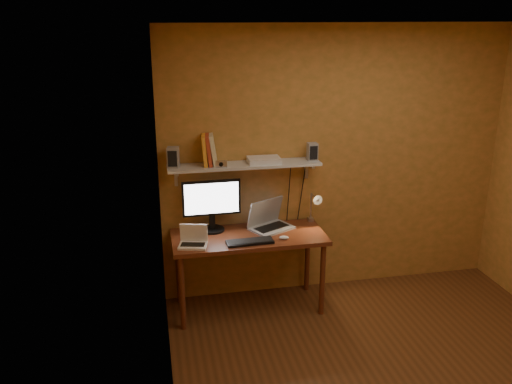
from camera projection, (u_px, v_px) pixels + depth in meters
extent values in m
cube|color=brown|center=(398.00, 380.00, 4.17)|extent=(3.40, 3.20, 0.02)
cube|color=silver|center=(433.00, 25.00, 3.34)|extent=(3.40, 3.20, 0.02)
cube|color=#CA7F3D|center=(336.00, 162.00, 5.25)|extent=(3.40, 0.02, 2.60)
cube|color=#CA7F3D|center=(164.00, 242.00, 3.43)|extent=(0.02, 3.20, 2.60)
cube|color=maroon|center=(249.00, 237.00, 4.95)|extent=(1.40, 0.60, 0.04)
cylinder|color=maroon|center=(182.00, 293.00, 4.72)|extent=(0.05, 0.05, 0.71)
cylinder|color=maroon|center=(322.00, 279.00, 4.97)|extent=(0.05, 0.05, 0.71)
cylinder|color=maroon|center=(179.00, 269.00, 5.17)|extent=(0.05, 0.05, 0.71)
cylinder|color=maroon|center=(307.00, 257.00, 5.41)|extent=(0.05, 0.05, 0.71)
cube|color=silver|center=(245.00, 165.00, 4.93)|extent=(1.40, 0.25, 0.02)
cube|color=silver|center=(176.00, 176.00, 4.94)|extent=(0.03, 0.03, 0.18)
cube|color=silver|center=(306.00, 169.00, 5.18)|extent=(0.03, 0.03, 0.18)
cylinder|color=black|center=(212.00, 229.00, 5.05)|extent=(0.23, 0.23, 0.02)
cube|color=black|center=(212.00, 221.00, 5.02)|extent=(0.05, 0.04, 0.17)
cube|color=black|center=(211.00, 198.00, 4.95)|extent=(0.54, 0.04, 0.33)
cube|color=white|center=(212.00, 199.00, 4.94)|extent=(0.50, 0.01, 0.29)
cube|color=gray|center=(271.00, 228.00, 5.08)|extent=(0.46, 0.41, 0.02)
cube|color=black|center=(271.00, 227.00, 5.07)|extent=(0.35, 0.28, 0.00)
cube|color=gray|center=(265.00, 212.00, 5.11)|extent=(0.37, 0.25, 0.26)
cube|color=#111A37|center=(265.00, 212.00, 5.11)|extent=(0.32, 0.21, 0.22)
cube|color=white|center=(193.00, 246.00, 4.70)|extent=(0.27, 0.22, 0.02)
cube|color=black|center=(193.00, 245.00, 4.69)|extent=(0.22, 0.14, 0.00)
cube|color=white|center=(194.00, 233.00, 4.74)|extent=(0.24, 0.09, 0.17)
cube|color=black|center=(194.00, 233.00, 4.74)|extent=(0.21, 0.07, 0.14)
cube|color=black|center=(250.00, 242.00, 4.77)|extent=(0.42, 0.16, 0.02)
ellipsoid|color=white|center=(284.00, 238.00, 4.85)|extent=(0.10, 0.08, 0.03)
cube|color=silver|center=(310.00, 221.00, 5.29)|extent=(0.05, 0.06, 0.08)
cylinder|color=silver|center=(311.00, 207.00, 5.25)|extent=(0.02, 0.02, 0.28)
cylinder|color=silver|center=(314.00, 196.00, 5.13)|extent=(0.01, 0.16, 0.01)
cone|color=silver|center=(316.00, 199.00, 5.05)|extent=(0.09, 0.09, 0.09)
sphere|color=#FFE0A5|center=(317.00, 199.00, 5.04)|extent=(0.04, 0.04, 0.04)
cube|color=gray|center=(173.00, 157.00, 4.78)|extent=(0.12, 0.12, 0.18)
cube|color=gray|center=(312.00, 152.00, 5.02)|extent=(0.09, 0.09, 0.16)
cube|color=orange|center=(205.00, 150.00, 4.83)|extent=(0.08, 0.19, 0.28)
cube|color=#AD3921|center=(209.00, 150.00, 4.84)|extent=(0.08, 0.19, 0.28)
cube|color=beige|center=(213.00, 150.00, 4.85)|extent=(0.09, 0.20, 0.28)
cube|color=silver|center=(221.00, 164.00, 4.80)|extent=(0.11, 0.06, 0.06)
cylinder|color=black|center=(222.00, 164.00, 4.79)|extent=(0.04, 0.03, 0.04)
cube|color=white|center=(264.00, 160.00, 4.95)|extent=(0.30, 0.20, 0.05)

